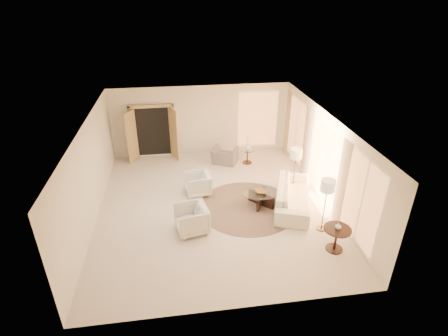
{
  "coord_description": "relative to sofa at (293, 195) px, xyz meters",
  "views": [
    {
      "loc": [
        -0.98,
        -9.15,
        6.12
      ],
      "look_at": [
        0.4,
        0.4,
        1.1
      ],
      "focal_mm": 28.0,
      "sensor_mm": 36.0,
      "label": 1
    }
  ],
  "objects": [
    {
      "name": "accent_chair",
      "position": [
        -1.67,
        3.27,
        0.04
      ],
      "size": [
        1.1,
        0.93,
        0.82
      ],
      "primitive_type": "imported",
      "rotation": [
        0.0,
        0.0,
        2.72
      ],
      "color": "gray",
      "rests_on": "room"
    },
    {
      "name": "sofa",
      "position": [
        0.0,
        0.0,
        0.0
      ],
      "size": [
        1.78,
        2.71,
        0.74
      ],
      "primitive_type": "imported",
      "rotation": [
        0.0,
        0.0,
        1.23
      ],
      "color": "white",
      "rests_on": "room"
    },
    {
      "name": "windows_right",
      "position": [
        0.99,
        0.44,
        0.98
      ],
      "size": [
        0.1,
        6.4,
        2.4
      ],
      "primitive_type": null,
      "color": "#FFB066",
      "rests_on": "room"
    },
    {
      "name": "french_doors",
      "position": [
        -4.36,
        4.16,
        0.7
      ],
      "size": [
        1.95,
        0.66,
        2.16
      ],
      "color": "tan",
      "rests_on": "room"
    },
    {
      "name": "area_rug",
      "position": [
        -1.41,
        0.13,
        -0.36
      ],
      "size": [
        3.52,
        3.52,
        0.01
      ],
      "primitive_type": "cylinder",
      "rotation": [
        0.0,
        0.0,
        0.17
      ],
      "color": "#413024",
      "rests_on": "room"
    },
    {
      "name": "armchair_left",
      "position": [
        -2.87,
        1.15,
        0.04
      ],
      "size": [
        0.81,
        0.86,
        0.81
      ],
      "primitive_type": "imported",
      "rotation": [
        0.0,
        0.0,
        -1.47
      ],
      "color": "white",
      "rests_on": "room"
    },
    {
      "name": "curtains_right",
      "position": [
        0.94,
        1.34,
        0.93
      ],
      "size": [
        0.06,
        5.2,
        2.6
      ],
      "primitive_type": null,
      "color": "tan",
      "rests_on": "room"
    },
    {
      "name": "bowl",
      "position": [
        -0.97,
        0.18,
        0.11
      ],
      "size": [
        0.35,
        0.35,
        0.08
      ],
      "primitive_type": "imported",
      "rotation": [
        0.0,
        0.0,
        -0.07
      ],
      "color": "brown",
      "rests_on": "coffee_table"
    },
    {
      "name": "floor_lamp_far",
      "position": [
        0.44,
        -1.28,
        0.99
      ],
      "size": [
        0.39,
        0.39,
        1.59
      ],
      "rotation": [
        0.0,
        0.0,
        0.35
      ],
      "color": "#31251A",
      "rests_on": "room"
    },
    {
      "name": "end_table",
      "position": [
        0.44,
        -2.15,
        0.09
      ],
      "size": [
        0.71,
        0.71,
        0.67
      ],
      "rotation": [
        0.0,
        0.0,
        0.13
      ],
      "color": "black",
      "rests_on": "room"
    },
    {
      "name": "armchair_right",
      "position": [
        -3.19,
        -0.82,
        0.06
      ],
      "size": [
        0.93,
        0.97,
        0.87
      ],
      "primitive_type": "imported",
      "rotation": [
        0.0,
        0.0,
        -1.38
      ],
      "color": "white",
      "rests_on": "room"
    },
    {
      "name": "coffee_table",
      "position": [
        -0.97,
        0.18,
        -0.09
      ],
      "size": [
        1.38,
        1.38,
        0.44
      ],
      "rotation": [
        0.0,
        0.0,
        0.16
      ],
      "color": "black",
      "rests_on": "room"
    },
    {
      "name": "room",
      "position": [
        -2.46,
        0.34,
        1.03
      ],
      "size": [
        7.04,
        8.04,
        2.83
      ],
      "color": "beige",
      "rests_on": "ground"
    },
    {
      "name": "window_back_corner",
      "position": [
        -0.16,
        4.29,
        0.98
      ],
      "size": [
        1.7,
        0.1,
        2.4
      ],
      "primitive_type": null,
      "color": "#FFB066",
      "rests_on": "room"
    },
    {
      "name": "side_vase",
      "position": [
        -0.8,
        3.15,
        0.31
      ],
      "size": [
        0.29,
        0.29,
        0.25
      ],
      "primitive_type": "imported",
      "rotation": [
        0.0,
        0.0,
        0.24
      ],
      "color": "white",
      "rests_on": "side_table"
    },
    {
      "name": "end_vase",
      "position": [
        0.44,
        -2.15,
        0.38
      ],
      "size": [
        0.16,
        0.16,
        0.17
      ],
      "primitive_type": "imported",
      "rotation": [
        0.0,
        0.0,
        -0.0
      ],
      "color": "white",
      "rests_on": "end_table"
    },
    {
      "name": "side_table",
      "position": [
        -0.8,
        3.15,
        -0.03
      ],
      "size": [
        0.48,
        0.48,
        0.56
      ],
      "rotation": [
        0.0,
        0.0,
        0.39
      ],
      "color": "#31251A",
      "rests_on": "room"
    },
    {
      "name": "floor_lamp_near",
      "position": [
        0.28,
        0.82,
        0.97
      ],
      "size": [
        0.38,
        0.38,
        1.57
      ],
      "rotation": [
        0.0,
        0.0,
        -0.26
      ],
      "color": "#31251A",
      "rests_on": "room"
    }
  ]
}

